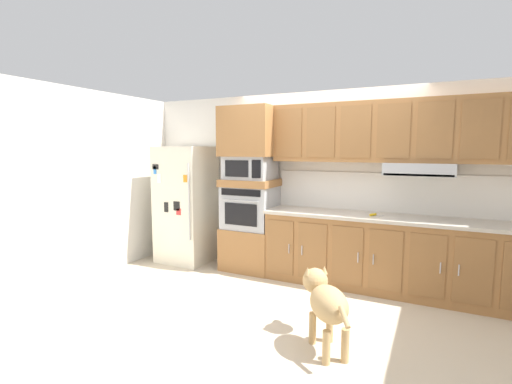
# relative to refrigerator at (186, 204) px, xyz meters

# --- Properties ---
(ground_plane) EXTENTS (9.60, 9.60, 0.00)m
(ground_plane) POSITION_rel_refrigerator_xyz_m (2.05, -0.68, -0.88)
(ground_plane) COLOR beige
(back_kitchen_wall) EXTENTS (6.20, 0.12, 2.50)m
(back_kitchen_wall) POSITION_rel_refrigerator_xyz_m (2.05, 0.43, 0.37)
(back_kitchen_wall) COLOR silver
(back_kitchen_wall) RESTS_ON ground
(side_panel_left) EXTENTS (0.12, 7.10, 2.50)m
(side_panel_left) POSITION_rel_refrigerator_xyz_m (-0.75, -0.68, 0.37)
(side_panel_left) COLOR silver
(side_panel_left) RESTS_ON ground
(refrigerator) EXTENTS (0.76, 0.73, 1.76)m
(refrigerator) POSITION_rel_refrigerator_xyz_m (0.00, 0.00, 0.00)
(refrigerator) COLOR silver
(refrigerator) RESTS_ON ground
(oven_base_cabinet) EXTENTS (0.74, 0.62, 0.60)m
(oven_base_cabinet) POSITION_rel_refrigerator_xyz_m (1.08, 0.07, -0.58)
(oven_base_cabinet) COLOR #996638
(oven_base_cabinet) RESTS_ON ground
(built_in_oven) EXTENTS (0.70, 0.62, 0.60)m
(built_in_oven) POSITION_rel_refrigerator_xyz_m (1.08, 0.07, 0.02)
(built_in_oven) COLOR #A8AAAF
(built_in_oven) RESTS_ON oven_base_cabinet
(appliance_mid_shelf) EXTENTS (0.74, 0.62, 0.10)m
(appliance_mid_shelf) POSITION_rel_refrigerator_xyz_m (1.08, 0.07, 0.37)
(appliance_mid_shelf) COLOR #996638
(appliance_mid_shelf) RESTS_ON built_in_oven
(microwave) EXTENTS (0.64, 0.54, 0.32)m
(microwave) POSITION_rel_refrigerator_xyz_m (1.08, 0.07, 0.58)
(microwave) COLOR #A8AAAF
(microwave) RESTS_ON appliance_mid_shelf
(appliance_upper_cabinet) EXTENTS (0.74, 0.62, 0.68)m
(appliance_upper_cabinet) POSITION_rel_refrigerator_xyz_m (1.08, 0.07, 1.08)
(appliance_upper_cabinet) COLOR #996638
(appliance_upper_cabinet) RESTS_ON microwave
(lower_cabinet_run) EXTENTS (3.03, 0.63, 0.88)m
(lower_cabinet_run) POSITION_rel_refrigerator_xyz_m (2.96, 0.07, -0.44)
(lower_cabinet_run) COLOR #996638
(lower_cabinet_run) RESTS_ON ground
(countertop_slab) EXTENTS (3.07, 0.64, 0.04)m
(countertop_slab) POSITION_rel_refrigerator_xyz_m (2.96, 0.07, 0.02)
(countertop_slab) COLOR #BCB2A3
(countertop_slab) RESTS_ON lower_cabinet_run
(backsplash_panel) EXTENTS (3.07, 0.02, 0.50)m
(backsplash_panel) POSITION_rel_refrigerator_xyz_m (2.96, 0.36, 0.29)
(backsplash_panel) COLOR white
(backsplash_panel) RESTS_ON countertop_slab
(upper_cabinet_with_hood) EXTENTS (3.03, 0.48, 0.88)m
(upper_cabinet_with_hood) POSITION_rel_refrigerator_xyz_m (2.98, 0.19, 1.02)
(upper_cabinet_with_hood) COLOR #996638
(upper_cabinet_with_hood) RESTS_ON backsplash_panel
(screwdriver) EXTENTS (0.17, 0.16, 0.03)m
(screwdriver) POSITION_rel_refrigerator_xyz_m (2.78, 0.01, 0.05)
(screwdriver) COLOR yellow
(screwdriver) RESTS_ON countertop_slab
(dog) EXTENTS (0.61, 0.77, 0.65)m
(dog) POSITION_rel_refrigerator_xyz_m (2.63, -1.55, -0.45)
(dog) COLOR tan
(dog) RESTS_ON ground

